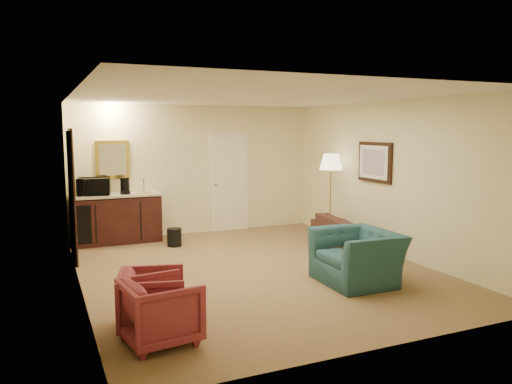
# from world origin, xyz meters

# --- Properties ---
(ground) EXTENTS (6.00, 6.00, 0.00)m
(ground) POSITION_xyz_m (0.00, 0.00, 0.00)
(ground) COLOR brown
(ground) RESTS_ON ground
(room_walls) EXTENTS (5.02, 6.01, 2.61)m
(room_walls) POSITION_xyz_m (-0.10, 0.77, 1.72)
(room_walls) COLOR beige
(room_walls) RESTS_ON ground
(wetbar_cabinet) EXTENTS (1.64, 0.58, 0.92)m
(wetbar_cabinet) POSITION_xyz_m (-1.65, 2.72, 0.46)
(wetbar_cabinet) COLOR #371611
(wetbar_cabinet) RESTS_ON ground
(sofa) EXTENTS (0.74, 1.88, 0.72)m
(sofa) POSITION_xyz_m (2.15, 0.68, 0.36)
(sofa) COLOR black
(sofa) RESTS_ON ground
(teal_armchair) EXTENTS (0.74, 1.13, 0.97)m
(teal_armchair) POSITION_xyz_m (1.06, -1.13, 0.49)
(teal_armchair) COLOR #204650
(teal_armchair) RESTS_ON ground
(rose_chair_near) EXTENTS (0.74, 0.78, 0.72)m
(rose_chair_near) POSITION_xyz_m (-1.90, -2.00, 0.36)
(rose_chair_near) COLOR maroon
(rose_chair_near) RESTS_ON ground
(rose_chair_far) EXTENTS (0.79, 0.82, 0.70)m
(rose_chair_far) POSITION_xyz_m (-1.90, -1.63, 0.35)
(rose_chair_far) COLOR maroon
(rose_chair_far) RESTS_ON ground
(coffee_table) EXTENTS (0.87, 0.69, 0.44)m
(coffee_table) POSITION_xyz_m (1.16, -0.70, 0.22)
(coffee_table) COLOR black
(coffee_table) RESTS_ON ground
(floor_lamp) EXTENTS (0.54, 0.54, 1.66)m
(floor_lamp) POSITION_xyz_m (2.20, 1.40, 0.83)
(floor_lamp) COLOR #AF883A
(floor_lamp) RESTS_ON ground
(waste_bin) EXTENTS (0.34, 0.34, 0.33)m
(waste_bin) POSITION_xyz_m (-0.74, 2.00, 0.16)
(waste_bin) COLOR black
(waste_bin) RESTS_ON ground
(microwave) EXTENTS (0.62, 0.42, 0.39)m
(microwave) POSITION_xyz_m (-2.03, 2.75, 1.11)
(microwave) COLOR black
(microwave) RESTS_ON wetbar_cabinet
(coffee_maker) EXTENTS (0.19, 0.19, 0.31)m
(coffee_maker) POSITION_xyz_m (-1.49, 2.66, 1.08)
(coffee_maker) COLOR black
(coffee_maker) RESTS_ON wetbar_cabinet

